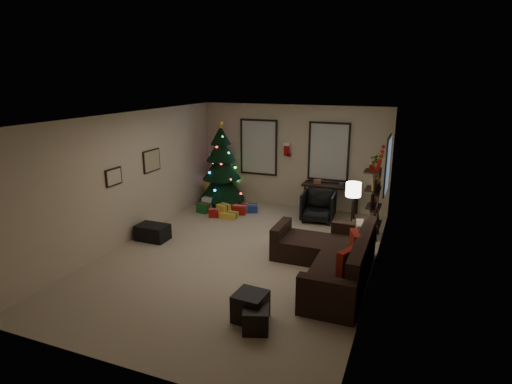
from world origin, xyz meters
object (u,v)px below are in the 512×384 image
(sofa, at_px, (333,260))
(bookshelf, at_px, (375,201))
(christmas_tree, at_px, (221,169))
(desk, at_px, (331,188))
(desk_chair, at_px, (318,206))

(sofa, relative_size, bookshelf, 1.57)
(christmas_tree, xyz_separation_m, desk, (2.99, 0.16, -0.28))
(christmas_tree, relative_size, desk_chair, 3.18)
(christmas_tree, bearing_deg, bookshelf, -15.13)
(desk_chair, height_order, bookshelf, bookshelf)
(christmas_tree, distance_m, desk, 3.01)
(christmas_tree, height_order, sofa, christmas_tree)
(sofa, distance_m, desk, 3.47)
(sofa, relative_size, desk_chair, 3.66)
(desk_chair, relative_size, bookshelf, 0.43)
(desk, bearing_deg, bookshelf, -47.20)
(bookshelf, bearing_deg, desk, 132.80)
(christmas_tree, xyz_separation_m, sofa, (3.73, -3.21, -0.68))
(christmas_tree, relative_size, desk, 1.63)
(christmas_tree, bearing_deg, desk_chair, -9.90)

